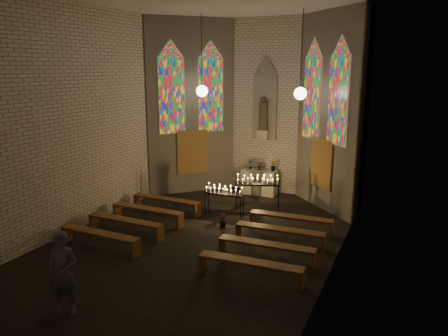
{
  "coord_description": "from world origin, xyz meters",
  "views": [
    {
      "loc": [
        5.72,
        -10.86,
        5.11
      ],
      "look_at": [
        0.13,
        1.61,
        1.93
      ],
      "focal_mm": 35.0,
      "sensor_mm": 36.0,
      "label": 1
    }
  ],
  "objects_px": {
    "votive_stand_left": "(224,192)",
    "altar": "(259,182)",
    "votive_stand_right": "(258,182)",
    "visitor": "(63,273)",
    "aisle_flower_pot": "(223,220)"
  },
  "relations": [
    {
      "from": "altar",
      "to": "aisle_flower_pot",
      "type": "xyz_separation_m",
      "value": [
        0.17,
        -4.04,
        -0.29
      ]
    },
    {
      "from": "aisle_flower_pot",
      "to": "visitor",
      "type": "relative_size",
      "value": 0.23
    },
    {
      "from": "aisle_flower_pot",
      "to": "votive_stand_right",
      "type": "xyz_separation_m",
      "value": [
        0.4,
        2.19,
        0.82
      ]
    },
    {
      "from": "altar",
      "to": "votive_stand_right",
      "type": "distance_m",
      "value": 2.01
    },
    {
      "from": "votive_stand_left",
      "to": "visitor",
      "type": "bearing_deg",
      "value": -94.58
    },
    {
      "from": "votive_stand_right",
      "to": "aisle_flower_pot",
      "type": "bearing_deg",
      "value": -121.36
    },
    {
      "from": "votive_stand_left",
      "to": "altar",
      "type": "bearing_deg",
      "value": 86.63
    },
    {
      "from": "votive_stand_right",
      "to": "visitor",
      "type": "xyz_separation_m",
      "value": [
        -1.34,
        -8.21,
        -0.12
      ]
    },
    {
      "from": "altar",
      "to": "votive_stand_left",
      "type": "bearing_deg",
      "value": -93.49
    },
    {
      "from": "visitor",
      "to": "aisle_flower_pot",
      "type": "bearing_deg",
      "value": 60.82
    },
    {
      "from": "altar",
      "to": "visitor",
      "type": "bearing_deg",
      "value": -94.32
    },
    {
      "from": "aisle_flower_pot",
      "to": "altar",
      "type": "bearing_deg",
      "value": 92.46
    },
    {
      "from": "votive_stand_left",
      "to": "visitor",
      "type": "distance_m",
      "value": 6.97
    },
    {
      "from": "votive_stand_right",
      "to": "altar",
      "type": "bearing_deg",
      "value": 86.3
    },
    {
      "from": "aisle_flower_pot",
      "to": "votive_stand_left",
      "type": "distance_m",
      "value": 1.21
    }
  ]
}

